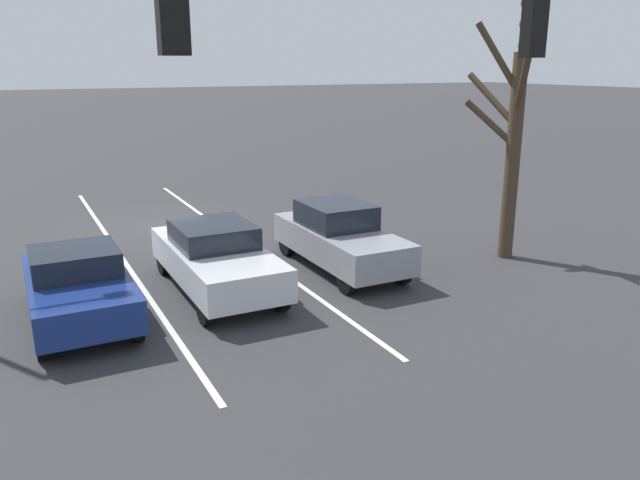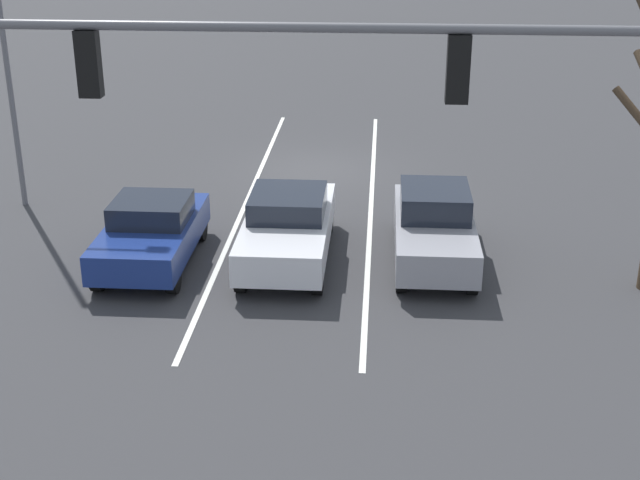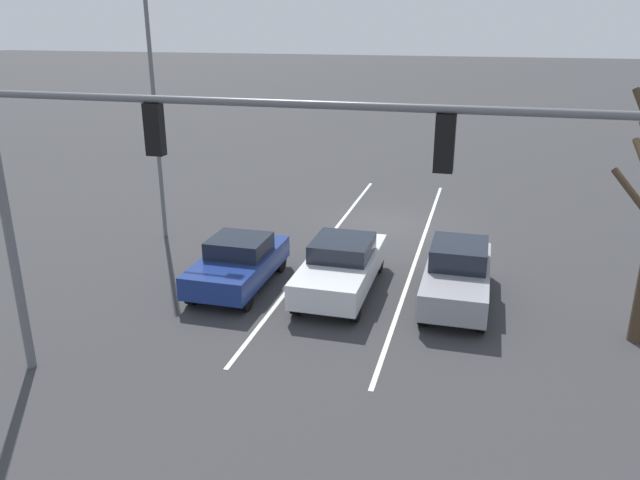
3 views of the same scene
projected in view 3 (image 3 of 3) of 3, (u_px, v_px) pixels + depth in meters
name	position (u px, v px, depth m)	size (l,w,h in m)	color
ground_plane	(384.00, 224.00, 23.91)	(240.00, 240.00, 0.00)	#333335
lane_stripe_left_divider	(419.00, 251.00, 21.03)	(0.12, 17.43, 0.01)	silver
lane_stripe_center_divider	(325.00, 243.00, 21.84)	(0.12, 17.43, 0.01)	silver
car_navy_rightlane_front	(238.00, 262.00, 18.08)	(1.84, 4.03, 1.46)	navy
car_gray_leftlane_front	(457.00, 274.00, 17.09)	(1.71, 4.40, 1.62)	gray
car_silver_midlane_front	(341.00, 265.00, 17.73)	(1.84, 4.63, 1.53)	silver
traffic_signal_gantry	(165.00, 166.00, 11.53)	(12.12, 0.37, 6.50)	slate
street_lamp_right_shoulder	(158.00, 83.00, 20.73)	(2.09, 0.24, 9.46)	slate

